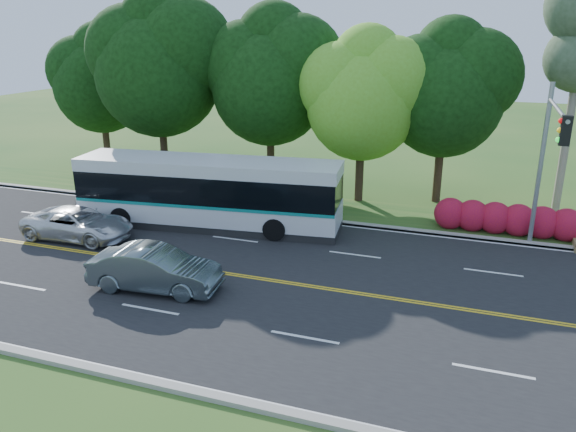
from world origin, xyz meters
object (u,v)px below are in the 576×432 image
(traffic_signal, at_px, (548,148))
(suv, at_px, (78,224))
(sedan, at_px, (155,269))
(transit_bus, at_px, (209,194))

(traffic_signal, xyz_separation_m, suv, (-19.22, -4.07, -3.96))
(sedan, bearing_deg, traffic_signal, -65.73)
(traffic_signal, relative_size, transit_bus, 0.55)
(transit_bus, distance_m, suv, 6.00)
(traffic_signal, height_order, transit_bus, traffic_signal)
(traffic_signal, distance_m, transit_bus, 14.72)
(sedan, bearing_deg, transit_bus, 5.10)
(traffic_signal, relative_size, suv, 1.41)
(suv, bearing_deg, sedan, -120.91)
(traffic_signal, distance_m, suv, 20.04)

